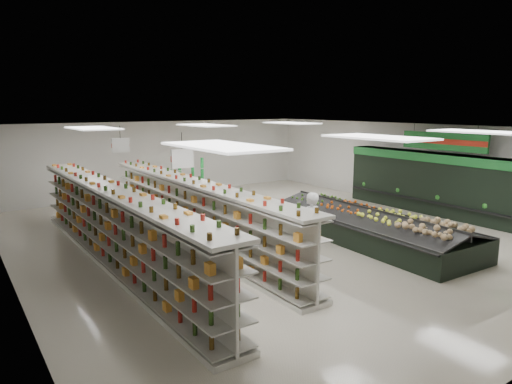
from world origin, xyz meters
TOP-DOWN VIEW (x-y plane):
  - floor at (0.00, 0.00)m, footprint 16.00×16.00m
  - ceiling at (0.00, 0.00)m, footprint 14.00×16.00m
  - wall_back at (0.00, 8.00)m, footprint 14.00×0.02m
  - wall_left at (-7.00, 0.00)m, footprint 0.02×16.00m
  - wall_right at (7.00, 0.00)m, footprint 0.02×16.00m
  - produce_wall_case at (6.53, -1.50)m, footprint 0.93×8.00m
  - aisle_sign_near at (-3.80, -2.00)m, footprint 0.52×0.06m
  - aisle_sign_far at (-3.80, 2.00)m, footprint 0.52×0.06m
  - hortifruti_banner at (6.25, -1.50)m, footprint 0.12×3.20m
  - gondola_left at (-4.70, 0.03)m, footprint 0.95×11.04m
  - gondola_center at (-2.35, 0.48)m, footprint 0.83×10.46m
  - produce_island at (2.00, -2.08)m, footprint 2.61×6.57m
  - soda_endcap at (-0.42, 4.82)m, footprint 1.46×1.08m
  - shopper_main at (-0.62, -2.50)m, footprint 0.71×0.54m
  - shopper_background at (-4.20, 3.17)m, footprint 0.56×0.87m

SIDE VIEW (x-z plane):
  - floor at x=0.00m, z-range 0.00..0.00m
  - produce_island at x=2.00m, z-range -0.04..0.92m
  - gondola_center at x=-2.35m, z-range -0.07..1.74m
  - soda_endcap at x=-0.42m, z-range -0.03..1.72m
  - shopper_background at x=-4.20m, z-range 0.00..1.75m
  - gondola_left at x=-4.70m, z-range -0.08..1.83m
  - shopper_main at x=-0.62m, z-range 0.00..1.76m
  - produce_wall_case at x=6.53m, z-range 0.14..2.34m
  - wall_back at x=0.00m, z-range 0.00..3.20m
  - wall_left at x=-7.00m, z-range 0.00..3.20m
  - wall_right at x=7.00m, z-range 0.00..3.20m
  - hortifruti_banner at x=6.25m, z-range 2.18..3.13m
  - aisle_sign_near at x=-3.80m, z-range 2.38..3.13m
  - aisle_sign_far at x=-3.80m, z-range 2.38..3.13m
  - ceiling at x=0.00m, z-range 3.19..3.21m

